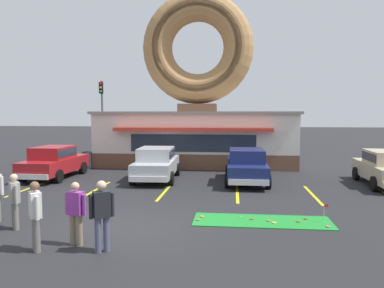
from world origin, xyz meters
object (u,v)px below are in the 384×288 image
golf_ball (241,217)px  pedestrian_clipboard_woman (15,199)px  putting_flag_pin (325,209)px  pedestrian_leather_jacket_man (76,211)px  car_silver (156,162)px  trash_bin (87,160)px  car_navy (246,164)px  traffic_light_pole (102,107)px  pedestrian_beanie_man (102,213)px  car_red (54,161)px  pedestrian_blue_sweater_man (35,213)px

golf_ball → pedestrian_clipboard_woman: size_ratio=0.03×
golf_ball → putting_flag_pin: size_ratio=0.08×
pedestrian_leather_jacket_man → pedestrian_clipboard_woman: (-2.24, 1.03, -0.00)m
car_silver → trash_bin: car_silver is taller
putting_flag_pin → car_navy: size_ratio=0.12×
car_silver → pedestrian_leather_jacket_man: 9.12m
putting_flag_pin → traffic_light_pole: size_ratio=0.09×
car_navy → pedestrian_beanie_man: bearing=-111.5°
putting_flag_pin → car_red: 13.42m
golf_ball → car_navy: car_navy is taller
golf_ball → car_silver: bearing=122.3°
golf_ball → car_red: size_ratio=0.01×
car_navy → pedestrian_beanie_man: size_ratio=2.69×
golf_ball → putting_flag_pin: bearing=-5.5°
pedestrian_clipboard_woman → car_silver: bearing=73.7°
golf_ball → car_red: bearing=145.5°
pedestrian_blue_sweater_man → trash_bin: (-4.02, 13.05, -0.43)m
pedestrian_clipboard_woman → traffic_light_pole: size_ratio=0.27×
putting_flag_pin → car_red: car_red is taller
trash_bin → pedestrian_leather_jacket_man: bearing=-69.1°
trash_bin → car_red: bearing=-95.7°
car_silver → traffic_light_pole: size_ratio=0.80×
pedestrian_leather_jacket_man → trash_bin: pedestrian_leather_jacket_man is taller
car_silver → trash_bin: (-4.91, 3.43, -0.37)m
putting_flag_pin → pedestrian_blue_sweater_man: bearing=-157.1°
putting_flag_pin → pedestrian_leather_jacket_man: bearing=-158.5°
car_red → car_navy: same height
putting_flag_pin → pedestrian_blue_sweater_man: size_ratio=0.33×
golf_ball → trash_bin: size_ratio=0.04×
pedestrian_blue_sweater_man → car_red: bearing=114.3°
car_navy → pedestrian_leather_jacket_man: 9.92m
golf_ball → putting_flag_pin: putting_flag_pin is taller
car_navy → pedestrian_clipboard_woman: bearing=-130.6°
pedestrian_blue_sweater_man → pedestrian_clipboard_woman: bearing=133.8°
pedestrian_blue_sweater_man → traffic_light_pole: 21.46m
car_navy → trash_bin: bearing=158.3°
car_silver → golf_ball: bearing=-57.7°
golf_ball → pedestrian_leather_jacket_man: pedestrian_leather_jacket_man is taller
car_silver → putting_flag_pin: bearing=-45.3°
car_red → traffic_light_pole: traffic_light_pole is taller
car_red → pedestrian_blue_sweater_man: pedestrian_blue_sweater_man is taller
putting_flag_pin → pedestrian_blue_sweater_man: 7.98m
car_silver → pedestrian_beanie_man: bearing=-85.9°
pedestrian_blue_sweater_man → trash_bin: 13.66m
pedestrian_leather_jacket_man → pedestrian_beanie_man: 0.91m
car_red → trash_bin: (0.34, 3.39, -0.37)m
pedestrian_blue_sweater_man → pedestrian_clipboard_woman: size_ratio=1.06×
car_red → putting_flag_pin: bearing=-29.3°
golf_ball → pedestrian_blue_sweater_man: (-4.86, -3.34, 0.88)m
golf_ball → pedestrian_clipboard_woman: pedestrian_clipboard_woman is taller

